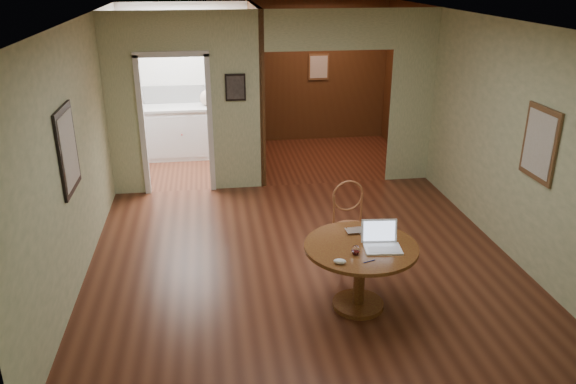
{
  "coord_description": "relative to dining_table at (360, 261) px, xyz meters",
  "views": [
    {
      "loc": [
        -1.02,
        -5.81,
        3.26
      ],
      "look_at": [
        -0.2,
        -0.2,
        0.98
      ],
      "focal_mm": 35.0,
      "sensor_mm": 36.0,
      "label": 1
    }
  ],
  "objects": [
    {
      "name": "closed_laptop",
      "position": [
        0.09,
        0.25,
        0.2
      ],
      "size": [
        0.35,
        0.24,
        0.03
      ],
      "primitive_type": "imported",
      "rotation": [
        0.0,
        0.0,
        0.06
      ],
      "color": "silver",
      "rests_on": "dining_table"
    },
    {
      "name": "floor",
      "position": [
        -0.41,
        1.02,
        -0.52
      ],
      "size": [
        5.0,
        5.0,
        0.0
      ],
      "primitive_type": "plane",
      "color": "#482114",
      "rests_on": "ground"
    },
    {
      "name": "mouse",
      "position": [
        -0.29,
        -0.33,
        0.21
      ],
      "size": [
        0.13,
        0.1,
        0.05
      ],
      "primitive_type": "ellipsoid",
      "rotation": [
        0.0,
        0.0,
        -0.29
      ],
      "color": "white",
      "rests_on": "dining_table"
    },
    {
      "name": "chair",
      "position": [
        0.14,
        0.97,
        0.02
      ],
      "size": [
        0.45,
        0.45,
        0.98
      ],
      "rotation": [
        0.0,
        0.0,
        0.1
      ],
      "color": "#A9633C",
      "rests_on": "ground"
    },
    {
      "name": "grocery_bag",
      "position": [
        -1.42,
        5.22,
        0.56
      ],
      "size": [
        0.34,
        0.32,
        0.28
      ],
      "primitive_type": "ellipsoid",
      "rotation": [
        0.0,
        0.0,
        -0.34
      ],
      "color": "#C8AC92",
      "rests_on": "kitchen_cabinet"
    },
    {
      "name": "kitchen_cabinet",
      "position": [
        -1.76,
        5.22,
        -0.05
      ],
      "size": [
        2.06,
        0.6,
        0.94
      ],
      "color": "white",
      "rests_on": "ground"
    },
    {
      "name": "pen",
      "position": [
        -0.01,
        -0.33,
        0.19
      ],
      "size": [
        0.12,
        0.05,
        0.01
      ],
      "primitive_type": "cylinder",
      "rotation": [
        0.0,
        1.57,
        0.32
      ],
      "color": "navy",
      "rests_on": "dining_table"
    },
    {
      "name": "wine_glass",
      "position": [
        -0.1,
        -0.18,
        0.23
      ],
      "size": [
        0.08,
        0.08,
        0.09
      ],
      "primitive_type": null,
      "color": "white",
      "rests_on": "dining_table"
    },
    {
      "name": "room_shell",
      "position": [
        -0.88,
        4.12,
        0.76
      ],
      "size": [
        5.2,
        7.5,
        5.0
      ],
      "color": "white",
      "rests_on": "ground"
    },
    {
      "name": "open_laptop",
      "position": [
        0.18,
        -0.06,
        0.25
      ],
      "size": [
        0.38,
        0.34,
        0.25
      ],
      "rotation": [
        0.0,
        0.0,
        -0.1
      ],
      "color": "white",
      "rests_on": "dining_table"
    },
    {
      "name": "dining_table",
      "position": [
        0.0,
        0.0,
        0.0
      ],
      "size": [
        1.13,
        1.13,
        0.71
      ],
      "rotation": [
        0.0,
        0.0,
        -0.19
      ],
      "color": "brown",
      "rests_on": "ground"
    }
  ]
}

